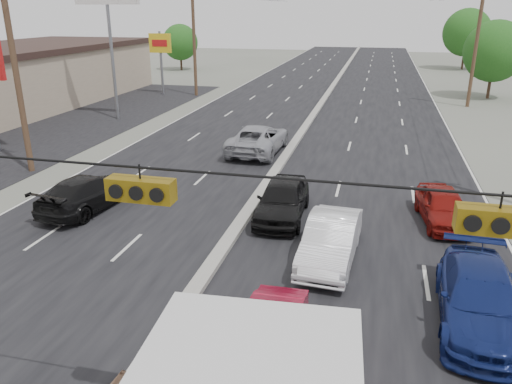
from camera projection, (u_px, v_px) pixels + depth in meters
road_surface at (308, 123)px, 37.10m from camera, size 20.00×160.00×0.02m
center_median at (308, 122)px, 37.06m from camera, size 0.50×160.00×0.20m
parking_lot at (67, 126)px, 36.32m from camera, size 10.00×42.00×0.02m
utility_pole_left_b at (16, 72)px, 24.43m from camera, size 1.60×0.30×10.00m
utility_pole_left_c at (194, 41)px, 47.23m from camera, size 1.60×0.30×10.00m
utility_pole_right_c at (476, 46)px, 41.67m from camera, size 1.60×0.30×10.00m
traffic_signals at (135, 186)px, 7.54m from camera, size 25.00×0.30×0.54m
pole_sign_far at (160, 48)px, 48.25m from camera, size 2.20×0.25×6.00m
tree_left_far at (180, 42)px, 68.05m from camera, size 4.80×4.80×6.12m
tree_right_mid at (495, 51)px, 45.94m from camera, size 5.60×5.60×7.14m
tree_right_far at (467, 32)px, 68.30m from camera, size 6.40×6.40×8.16m
red_sedan at (271, 338)px, 11.90m from camera, size 1.41×3.87×1.27m
queue_car_a at (282, 200)px, 20.09m from camera, size 1.99×4.68×1.58m
queue_car_b at (331, 240)px, 16.61m from camera, size 1.89×4.70×1.52m
queue_car_d at (480, 299)px, 13.27m from camera, size 2.40×5.27×1.50m
queue_car_e at (443, 207)px, 19.60m from camera, size 2.16×4.28×1.40m
oncoming_near at (88, 193)px, 21.03m from camera, size 2.65×5.24×1.46m
oncoming_far at (258, 139)px, 29.31m from camera, size 2.89×5.95×1.63m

